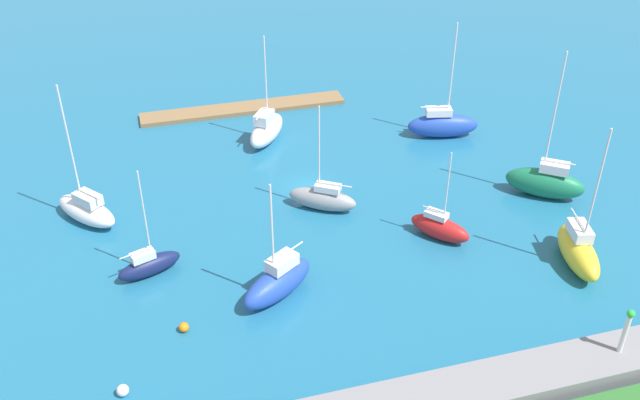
% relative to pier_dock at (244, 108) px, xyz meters
% --- Properties ---
extents(water, '(160.00, 160.00, 0.00)m').
position_rel_pier_dock_xyz_m(water, '(-2.87, 19.25, -0.25)').
color(water, '#1E668C').
rests_on(water, ground).
extents(pier_dock, '(24.74, 3.14, 0.51)m').
position_rel_pier_dock_xyz_m(pier_dock, '(0.00, 0.00, 0.00)').
color(pier_dock, olive).
rests_on(pier_dock, ground).
extents(harbor_beacon, '(0.56, 0.56, 3.73)m').
position_rel_pier_dock_xyz_m(harbor_beacon, '(-17.72, 48.62, 3.48)').
color(harbor_beacon, silver).
rests_on(harbor_beacon, breakwater).
extents(sailboat_white_west_end, '(6.51, 7.19, 13.51)m').
position_rel_pier_dock_xyz_m(sailboat_white_west_end, '(18.20, 19.54, 1.02)').
color(sailboat_white_west_end, white).
rests_on(sailboat_white_west_end, water).
extents(sailboat_blue_east_end, '(8.28, 4.12, 13.19)m').
position_rel_pier_dock_xyz_m(sailboat_blue_east_end, '(-20.39, 12.78, 1.26)').
color(sailboat_blue_east_end, '#2347B2').
rests_on(sailboat_blue_east_end, water).
extents(sailboat_gray_lone_south, '(6.63, 5.30, 10.70)m').
position_rel_pier_dock_xyz_m(sailboat_gray_lone_south, '(-3.34, 23.45, 0.94)').
color(sailboat_gray_lone_south, gray).
rests_on(sailboat_gray_lone_south, water).
extents(sailboat_navy_off_beacon, '(5.68, 3.36, 9.89)m').
position_rel_pier_dock_xyz_m(sailboat_navy_off_beacon, '(13.24, 29.09, 0.75)').
color(sailboat_navy_off_beacon, '#141E4C').
rests_on(sailboat_navy_off_beacon, water).
extents(sailboat_red_far_south, '(5.01, 5.42, 8.81)m').
position_rel_pier_dock_xyz_m(sailboat_red_far_south, '(-12.08, 30.81, 0.88)').
color(sailboat_red_far_south, red).
rests_on(sailboat_red_far_south, water).
extents(sailboat_green_near_pier, '(7.50, 6.50, 14.82)m').
position_rel_pier_dock_xyz_m(sailboat_green_near_pier, '(-24.81, 27.09, 1.37)').
color(sailboat_green_near_pier, '#19724C').
rests_on(sailboat_green_near_pier, water).
extents(sailboat_yellow_center_basin, '(4.06, 7.73, 13.11)m').
position_rel_pier_dock_xyz_m(sailboat_yellow_center_basin, '(-21.75, 37.47, 1.21)').
color(sailboat_yellow_center_basin, yellow).
rests_on(sailboat_yellow_center_basin, water).
extents(sailboat_white_by_breakwater, '(6.13, 7.41, 12.06)m').
position_rel_pier_dock_xyz_m(sailboat_white_by_breakwater, '(-1.06, 8.58, 1.25)').
color(sailboat_white_by_breakwater, white).
rests_on(sailboat_white_by_breakwater, water).
extents(sailboat_blue_lone_north, '(7.27, 5.94, 10.65)m').
position_rel_pier_dock_xyz_m(sailboat_blue_lone_north, '(3.52, 34.64, 1.19)').
color(sailboat_blue_lone_north, '#2347B2').
rests_on(sailboat_blue_lone_north, water).
extents(mooring_buoy_white, '(0.85, 0.85, 0.85)m').
position_rel_pier_dock_xyz_m(mooring_buoy_white, '(15.94, 41.83, 0.17)').
color(mooring_buoy_white, white).
rests_on(mooring_buoy_white, water).
extents(mooring_buoy_orange, '(0.77, 0.77, 0.77)m').
position_rel_pier_dock_xyz_m(mooring_buoy_orange, '(11.28, 36.72, 0.13)').
color(mooring_buoy_orange, orange).
rests_on(mooring_buoy_orange, water).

